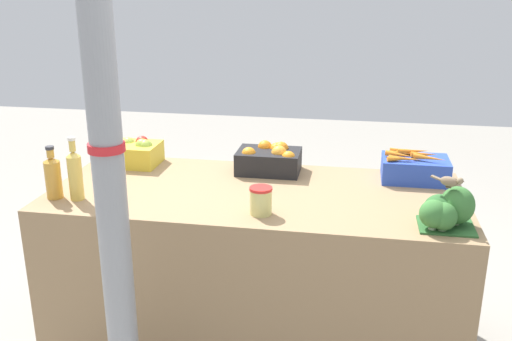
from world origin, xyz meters
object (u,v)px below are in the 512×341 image
Objects in this scene: juice_bottle_golden at (75,174)px; pickle_jar at (261,201)px; broccoli_pile at (446,211)px; sparrow_bird at (450,181)px; orange_crate at (270,159)px; juice_bottle_amber at (53,176)px; carrot_crate at (415,168)px; support_pole at (109,178)px; apple_crate at (129,152)px.

juice_bottle_golden is 2.42× the size of pickle_jar.
sparrow_bird is (0.01, 0.01, 0.12)m from broccoli_pile.
orange_crate is 1.31× the size of juice_bottle_amber.
pickle_jar is (-0.68, -0.56, -0.00)m from carrot_crate.
juice_bottle_amber reaches higher than sparrow_bird.
support_pole is 18.76× the size of pickle_jar.
carrot_crate is 2.67× the size of pickle_jar.
juice_bottle_amber is at bearing 180.00° from juice_bottle_golden.
broccoli_pile reaches higher than carrot_crate.
juice_bottle_amber reaches higher than carrot_crate.
apple_crate is 1.67m from sparrow_bird.
broccoli_pile is (0.07, -0.57, 0.01)m from carrot_crate.
juice_bottle_golden is 1.60m from sparrow_bird.
support_pole is at bearing -130.27° from sparrow_bird.
support_pole is 0.73m from juice_bottle_amber.
support_pole is 0.69m from pickle_jar.
apple_crate is at bearing 74.93° from juice_bottle_amber.
orange_crate is (0.40, 1.03, -0.23)m from support_pole.
support_pole is at bearing -44.27° from juice_bottle_amber.
juice_bottle_golden reaches higher than carrot_crate.
pickle_jar is 0.96× the size of sparrow_bird.
support_pole is at bearing -111.43° from orange_crate.
pickle_jar is (0.05, -0.56, -0.01)m from orange_crate.
juice_bottle_golden is (-1.60, 0.03, 0.05)m from broccoli_pile.
sparrow_bird is at bearing -81.83° from carrot_crate.
juice_bottle_amber is at bearing -105.07° from apple_crate.
carrot_crate is 1.72m from juice_bottle_amber.
juice_bottle_golden is at bearing 178.91° from broccoli_pile.
juice_bottle_amber is (-0.91, -0.54, 0.03)m from orange_crate.
sparrow_bird reaches higher than pickle_jar.
orange_crate is 0.98m from broccoli_pile.
broccoli_pile reaches higher than apple_crate.
juice_bottle_amber reaches higher than broccoli_pile.
apple_crate is at bearing 86.38° from juice_bottle_golden.
carrot_crate is 0.88m from pickle_jar.
support_pole is 1.31m from broccoli_pile.
support_pole is 1.30m from sparrow_bird.
support_pole is at bearing -51.23° from juice_bottle_golden.
juice_bottle_golden is at bearing -152.32° from sparrow_bird.
broccoli_pile is 1.60m from juice_bottle_golden.
pickle_jar is at bearing -1.29° from juice_bottle_amber.
pickle_jar is at bearing -85.10° from orange_crate.
apple_crate is at bearing -179.48° from orange_crate.
apple_crate is 1.42× the size of broccoli_pile.
juice_bottle_amber is (-1.63, -0.54, 0.04)m from carrot_crate.
support_pole is 7.03× the size of carrot_crate.
carrot_crate is 0.58m from sparrow_bird.
orange_crate is 1.06m from juice_bottle_amber.
broccoli_pile is at bearing -1.09° from juice_bottle_golden.
support_pole reaches higher than pickle_jar.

